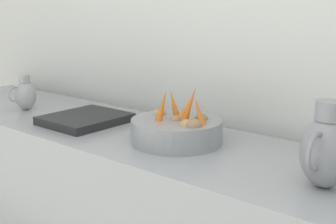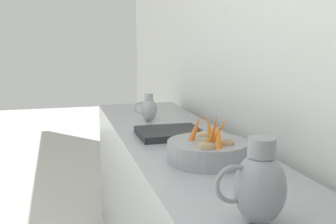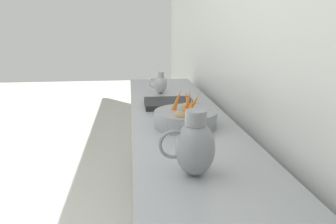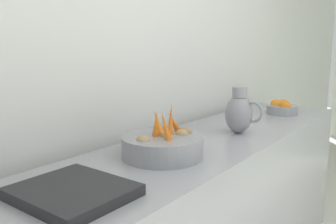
{
  "view_description": "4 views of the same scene",
  "coord_description": "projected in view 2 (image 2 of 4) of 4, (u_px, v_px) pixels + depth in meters",
  "views": [
    {
      "loc": [
        -0.27,
        0.72,
        1.43
      ],
      "look_at": [
        -1.35,
        -0.18,
        1.1
      ],
      "focal_mm": 47.49,
      "sensor_mm": 36.0,
      "label": 1
    },
    {
      "loc": [
        -0.93,
        1.31,
        1.45
      ],
      "look_at": [
        -1.39,
        -0.39,
        1.14
      ],
      "focal_mm": 44.02,
      "sensor_mm": 36.0,
      "label": 2
    },
    {
      "loc": [
        -1.24,
        1.42,
        1.48
      ],
      "look_at": [
        -1.43,
        -0.18,
        1.05
      ],
      "focal_mm": 34.93,
      "sensor_mm": 36.0,
      "label": 3
    },
    {
      "loc": [
        -0.64,
        -1.45,
        1.38
      ],
      "look_at": [
        -1.5,
        -0.31,
        1.13
      ],
      "focal_mm": 37.76,
      "sensor_mm": 36.0,
      "label": 4
    }
  ],
  "objects": [
    {
      "name": "metal_pitcher_short",
      "position": [
        149.0,
        109.0,
        2.63
      ],
      "size": [
        0.15,
        0.11,
        0.18
      ],
      "color": "#A3A3A8",
      "rests_on": "prep_counter"
    },
    {
      "name": "vegetable_colander",
      "position": [
        208.0,
        150.0,
        1.76
      ],
      "size": [
        0.35,
        0.35,
        0.23
      ],
      "color": "gray",
      "rests_on": "prep_counter"
    },
    {
      "name": "metal_pitcher_tall",
      "position": [
        259.0,
        185.0,
        1.17
      ],
      "size": [
        0.21,
        0.15,
        0.25
      ],
      "color": "gray",
      "rests_on": "prep_counter"
    },
    {
      "name": "counter_sink_basin",
      "position": [
        170.0,
        133.0,
        2.23
      ],
      "size": [
        0.34,
        0.3,
        0.04
      ],
      "primitive_type": "cube",
      "color": "#232326",
      "rests_on": "prep_counter"
    }
  ]
}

